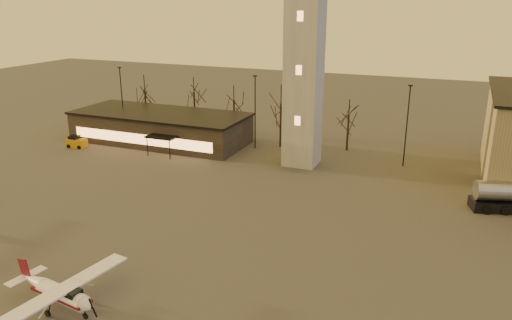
# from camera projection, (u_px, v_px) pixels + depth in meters

# --- Properties ---
(ground) EXTENTS (220.00, 220.00, 0.00)m
(ground) POSITION_uv_depth(u_px,v_px,m) (177.00, 282.00, 36.70)
(ground) COLOR #3D3B38
(ground) RESTS_ON ground
(control_tower) EXTENTS (6.80, 6.80, 32.60)m
(control_tower) POSITION_uv_depth(u_px,v_px,m) (305.00, 31.00, 57.98)
(control_tower) COLOR gray
(control_tower) RESTS_ON ground
(terminal) EXTENTS (25.40, 12.20, 4.30)m
(terminal) POSITION_uv_depth(u_px,v_px,m) (161.00, 127.00, 72.16)
(terminal) COLOR black
(terminal) RESTS_ON ground
(light_poles) EXTENTS (58.50, 12.25, 10.14)m
(light_poles) POSITION_uv_depth(u_px,v_px,m) (309.00, 120.00, 62.05)
(light_poles) COLOR black
(light_poles) RESTS_ON ground
(tree_row) EXTENTS (37.20, 9.20, 8.80)m
(tree_row) POSITION_uv_depth(u_px,v_px,m) (233.00, 97.00, 74.25)
(tree_row) COLOR black
(tree_row) RESTS_ON ground
(cessna_front) EXTENTS (7.83, 9.87, 2.71)m
(cessna_front) POSITION_uv_depth(u_px,v_px,m) (64.00, 298.00, 33.17)
(cessna_front) COLOR white
(cessna_front) RESTS_ON ground
(service_cart) EXTENTS (2.71, 1.81, 1.67)m
(service_cart) POSITION_uv_depth(u_px,v_px,m) (77.00, 143.00, 69.75)
(service_cart) COLOR #BF870B
(service_cart) RESTS_ON ground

